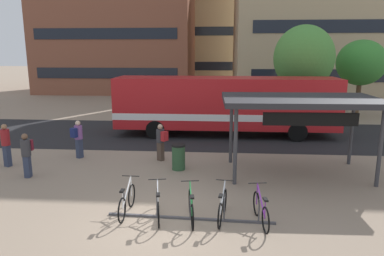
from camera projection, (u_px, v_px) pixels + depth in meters
name	position (u px, v px, depth m)	size (l,w,h in m)	color
ground	(159.00, 222.00, 9.79)	(200.00, 200.00, 0.00)	gray
bus_lane_asphalt	(190.00, 134.00, 20.11)	(80.00, 7.20, 0.01)	#232326
city_bus	(227.00, 104.00, 19.59)	(12.04, 2.63, 3.20)	red
bike_rack	(190.00, 216.00, 9.93)	(4.70, 0.31, 0.70)	#47474C
parked_bicycle_white_0	(127.00, 202.00, 10.20)	(0.52, 1.72, 0.99)	black
parked_bicycle_silver_1	(158.00, 206.00, 9.93)	(0.53, 1.70, 0.99)	black
parked_bicycle_green_2	(191.00, 208.00, 9.80)	(0.52, 1.71, 0.99)	black
parked_bicycle_silver_3	(222.00, 207.00, 9.86)	(0.52, 1.71, 0.99)	black
parked_bicycle_purple_4	(261.00, 210.00, 9.64)	(0.52, 1.72, 0.99)	black
transit_shelter	(301.00, 103.00, 13.12)	(5.79, 3.47, 2.93)	#38383D
commuter_grey_pack_0	(5.00, 142.00, 14.35)	(0.60, 0.49, 1.76)	#2D3851
commuter_maroon_pack_1	(27.00, 152.00, 13.14)	(0.37, 0.54, 1.67)	#2D3851
commuter_red_pack_2	(161.00, 140.00, 15.11)	(0.60, 0.56, 1.59)	#47382D
commuter_navy_pack_3	(78.00, 137.00, 15.48)	(0.49, 0.60, 1.67)	#2D3851
trash_bin	(179.00, 157.00, 14.06)	(0.55, 0.55, 1.03)	#284C2D
street_tree_0	(304.00, 58.00, 22.65)	(3.80, 3.80, 6.24)	brown
street_tree_1	(361.00, 63.00, 24.80)	(3.35, 3.35, 5.39)	brown
building_left_wing	(118.00, 4.00, 40.66)	(16.85, 11.17, 19.77)	brown
building_centre_block	(195.00, 20.00, 50.80)	(15.17, 10.54, 17.79)	tan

